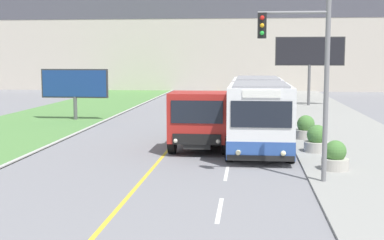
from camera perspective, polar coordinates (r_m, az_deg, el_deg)
The scene contains 8 objects.
city_bus at distance 25.49m, azimuth 7.08°, elevation 0.95°, with size 2.68×11.82×3.01m.
dump_truck at distance 23.43m, azimuth 0.97°, elevation -0.04°, with size 2.57×6.06×2.60m.
traffic_light_mast at distance 17.41m, azimuth 12.08°, elevation 5.46°, with size 2.28×0.32×5.87m.
billboard_large at distance 45.26m, azimuth 12.45°, elevation 6.95°, with size 5.62×0.24×5.71m.
billboard_small at distance 35.32m, azimuth -12.40°, elevation 3.71°, with size 4.37×0.24×3.30m.
planter_round_near at distance 19.75m, azimuth 15.03°, elevation -3.83°, with size 0.97×0.97×1.06m.
planter_round_second at distance 23.25m, azimuth 13.18°, elevation -2.10°, with size 1.07×1.07×1.15m.
planter_round_third at distance 26.81m, azimuth 12.04°, elevation -0.89°, with size 1.07×1.07×1.16m.
Camera 1 is at (3.48, -6.14, 4.10)m, focal length 50.00 mm.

